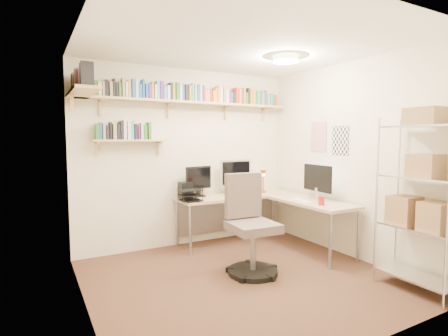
{
  "coord_description": "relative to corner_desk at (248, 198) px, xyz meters",
  "views": [
    {
      "loc": [
        -1.99,
        -3.13,
        1.52
      ],
      "look_at": [
        0.06,
        0.55,
        1.17
      ],
      "focal_mm": 28.0,
      "sensor_mm": 36.0,
      "label": 1
    }
  ],
  "objects": [
    {
      "name": "wire_rack",
      "position": [
        0.67,
        -2.09,
        0.38
      ],
      "size": [
        0.38,
        0.76,
        1.82
      ],
      "rotation": [
        0.0,
        0.0,
        -0.01
      ],
      "color": "silver",
      "rests_on": "ground"
    },
    {
      "name": "office_chair",
      "position": [
        -0.54,
        -0.87,
        -0.22
      ],
      "size": [
        0.59,
        0.6,
        1.13
      ],
      "rotation": [
        0.0,
        0.0,
        -0.06
      ],
      "color": "black",
      "rests_on": "ground"
    },
    {
      "name": "ground",
      "position": [
        -0.69,
        -0.98,
        -0.69
      ],
      "size": [
        3.2,
        3.2,
        0.0
      ],
      "primitive_type": "plane",
      "color": "#40261B",
      "rests_on": "ground"
    },
    {
      "name": "room_shell",
      "position": [
        -0.69,
        -0.98,
        0.86
      ],
      "size": [
        3.24,
        3.04,
        2.52
      ],
      "color": "beige",
      "rests_on": "ground"
    },
    {
      "name": "wall_shelves",
      "position": [
        -1.11,
        0.32,
        1.34
      ],
      "size": [
        3.12,
        1.09,
        0.8
      ],
      "color": "#DCBC7C",
      "rests_on": "ground"
    },
    {
      "name": "corner_desk",
      "position": [
        0.0,
        0.0,
        0.0
      ],
      "size": [
        1.86,
        1.81,
        1.21
      ],
      "color": "#D6B68B",
      "rests_on": "ground"
    }
  ]
}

